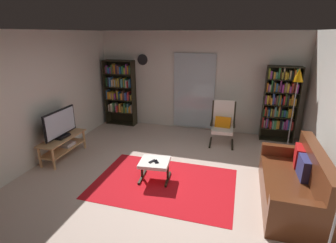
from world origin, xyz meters
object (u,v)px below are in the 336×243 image
tv_remote (152,161)px  floor_lamp_by_shelf (298,83)px  television (60,125)px  wall_clock (143,60)px  leather_sofa (295,185)px  ottoman (155,164)px  cell_phone (156,162)px  lounge_armchair (223,122)px  bookshelf_near_tv (120,91)px  tv_stand (64,144)px  bookshelf_near_sofa (280,102)px

tv_remote → floor_lamp_by_shelf: 3.53m
television → wall_clock: size_ratio=3.18×
television → leather_sofa: bearing=-4.2°
ottoman → tv_remote: size_ratio=3.95×
floor_lamp_by_shelf → cell_phone: bearing=-139.0°
floor_lamp_by_shelf → wall_clock: wall_clock is taller
lounge_armchair → tv_remote: size_ratio=7.10×
bookshelf_near_tv → wall_clock: wall_clock is taller
tv_remote → bookshelf_near_tv: bearing=152.0°
tv_stand → tv_remote: bearing=-9.4°
leather_sofa → tv_remote: size_ratio=12.75×
bookshelf_near_sofa → bookshelf_near_tv: bearing=179.7°
wall_clock → cell_phone: bearing=-64.9°
tv_stand → bookshelf_near_sofa: bearing=27.2°
leather_sofa → lounge_armchair: lounge_armchair is taller
lounge_armchair → ottoman: bearing=-116.7°
ottoman → tv_stand: bearing=171.7°
cell_phone → lounge_armchair: bearing=28.8°
bookshelf_near_tv → ottoman: (1.93, -2.63, -0.67)m
bookshelf_near_sofa → cell_phone: 3.52m
bookshelf_near_sofa → tv_stand: bearing=-152.8°
bookshelf_near_tv → tv_remote: bearing=-54.6°
bookshelf_near_sofa → cell_phone: bearing=-130.6°
ottoman → cell_phone: bearing=-35.5°
cell_phone → ottoman: bearing=108.8°
tv_stand → television: size_ratio=1.23×
floor_lamp_by_shelf → leather_sofa: bearing=-95.5°
cell_phone → tv_remote: bearing=153.7°
television → bookshelf_near_sofa: bearing=27.4°
leather_sofa → cell_phone: size_ratio=13.11×
tv_stand → wall_clock: bearing=70.3°
tv_stand → ottoman: 2.18m
television → tv_stand: bearing=96.7°
bookshelf_near_sofa → floor_lamp_by_shelf: floor_lamp_by_shelf is taller
cell_phone → floor_lamp_by_shelf: (2.48, 2.15, 1.14)m
leather_sofa → cell_phone: 2.27m
floor_lamp_by_shelf → wall_clock: (-3.79, 0.65, 0.33)m
leather_sofa → wall_clock: (-3.59, 2.81, 1.53)m
floor_lamp_by_shelf → tv_stand: bearing=-158.8°
television → floor_lamp_by_shelf: size_ratio=0.50×
tv_remote → cell_phone: tv_remote is taller
lounge_armchair → floor_lamp_by_shelf: bearing=3.6°
bookshelf_near_tv → lounge_armchair: size_ratio=1.79×
ottoman → floor_lamp_by_shelf: bearing=40.2°
television → bookshelf_near_sofa: size_ratio=0.51×
cell_phone → leather_sofa: bearing=-35.8°
ottoman → floor_lamp_by_shelf: floor_lamp_by_shelf is taller
tv_stand → cell_phone: 2.22m
lounge_armchair → wall_clock: wall_clock is taller
bookshelf_near_sofa → ottoman: bookshelf_near_sofa is taller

